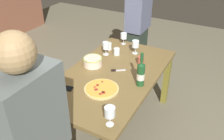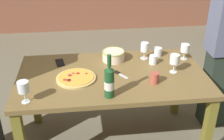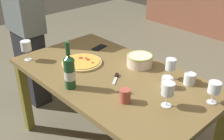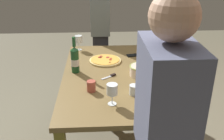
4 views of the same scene
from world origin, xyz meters
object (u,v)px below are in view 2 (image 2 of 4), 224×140
(cup_spare, at_px, (154,78))
(wine_glass_by_bottle, at_px, (175,60))
(wine_glass_far_right, at_px, (145,48))
(pizza, at_px, (76,78))
(wine_glass_near_pizza, at_px, (23,87))
(serving_bowl, at_px, (113,55))
(cell_phone, at_px, (60,63))
(wine_bottle, at_px, (109,82))
(cup_amber, at_px, (153,60))
(pizza_knife, at_px, (120,74))
(dining_table, at_px, (112,83))
(wine_glass_far_left, at_px, (185,49))
(cup_ceramic, at_px, (158,52))

(cup_spare, bearing_deg, wine_glass_by_bottle, 37.02)
(wine_glass_far_right, xyz_separation_m, cup_spare, (-0.01, -0.45, -0.06))
(pizza, bearing_deg, wine_glass_near_pizza, -141.48)
(serving_bowl, distance_m, cell_phone, 0.50)
(pizza, height_order, serving_bowl, serving_bowl)
(serving_bowl, xyz_separation_m, cup_spare, (0.28, -0.45, -0.01))
(serving_bowl, relative_size, wine_bottle, 0.62)
(wine_glass_far_right, xyz_separation_m, cup_amber, (0.06, -0.11, -0.07))
(wine_glass_near_pizza, xyz_separation_m, pizza_knife, (0.73, 0.33, -0.12))
(pizza, height_order, wine_glass_far_right, wine_glass_far_right)
(dining_table, distance_m, wine_glass_far_right, 0.47)
(cup_amber, bearing_deg, wine_glass_near_pizza, -155.09)
(cell_phone, bearing_deg, wine_bottle, -68.18)
(pizza_knife, bearing_deg, pizza, -174.49)
(wine_bottle, relative_size, pizza_knife, 2.44)
(wine_glass_far_left, relative_size, pizza_knife, 1.06)
(dining_table, height_order, wine_glass_near_pizza, wine_glass_near_pizza)
(cup_amber, distance_m, pizza_knife, 0.37)
(cup_ceramic, bearing_deg, pizza_knife, -141.71)
(wine_glass_near_pizza, bearing_deg, wine_glass_far_right, 31.15)
(wine_glass_near_pizza, height_order, wine_glass_far_left, wine_glass_near_pizza)
(wine_glass_near_pizza, bearing_deg, cell_phone, 69.95)
(wine_glass_far_right, distance_m, cell_phone, 0.79)
(wine_glass_far_left, bearing_deg, dining_table, -163.28)
(cup_amber, xyz_separation_m, cell_phone, (-0.84, 0.11, -0.04))
(pizza, xyz_separation_m, wine_glass_far_left, (1.01, 0.27, 0.09))
(cup_ceramic, bearing_deg, wine_glass_by_bottle, -81.04)
(wine_glass_far_left, bearing_deg, serving_bowl, 175.72)
(dining_table, relative_size, serving_bowl, 7.59)
(dining_table, xyz_separation_m, cell_phone, (-0.45, 0.26, 0.10))
(cup_ceramic, height_order, pizza_knife, cup_ceramic)
(cup_ceramic, distance_m, pizza_knife, 0.53)
(pizza, relative_size, cell_phone, 2.27)
(wine_glass_near_pizza, bearing_deg, cup_amber, 24.91)
(wine_glass_by_bottle, relative_size, cup_ceramic, 1.98)
(wine_bottle, xyz_separation_m, cup_spare, (0.38, 0.15, -0.08))
(cup_spare, xyz_separation_m, pizza_knife, (-0.26, 0.17, -0.04))
(dining_table, distance_m, wine_glass_near_pizza, 0.78)
(cup_spare, height_order, cell_phone, cup_spare)
(dining_table, relative_size, cup_spare, 17.88)
(dining_table, relative_size, pizza, 4.89)
(serving_bowl, relative_size, cup_amber, 2.61)
(pizza, distance_m, pizza_knife, 0.37)
(wine_glass_far_right, xyz_separation_m, cup_ceramic, (0.14, 0.04, -0.07))
(cup_amber, distance_m, cup_spare, 0.34)
(dining_table, bearing_deg, wine_glass_near_pizza, -152.85)
(wine_glass_far_right, bearing_deg, dining_table, -141.78)
(wine_glass_far_right, bearing_deg, pizza, -153.64)
(pizza, bearing_deg, cup_spare, -11.94)
(wine_bottle, xyz_separation_m, cup_amber, (0.45, 0.49, -0.09))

